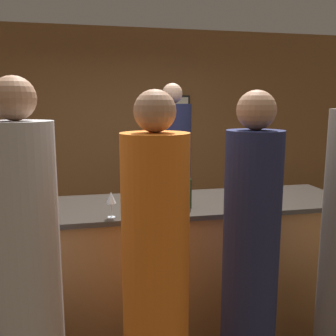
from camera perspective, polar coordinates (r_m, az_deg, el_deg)
ground_plane at (r=3.27m, az=-2.30°, el=-23.69°), size 14.00×14.00×0.00m
back_wall at (r=5.19m, az=-6.95°, el=5.22°), size 8.00×0.08×2.80m
bar_counter at (r=3.01m, az=-2.37°, el=-15.19°), size 3.08×0.76×1.06m
bartender at (r=3.81m, az=0.63°, el=-3.50°), size 0.38×0.38×2.00m
guest_0 at (r=2.10m, az=-20.77°, el=-16.36°), size 0.35×0.35×1.93m
guest_1 at (r=2.08m, az=-1.87°, el=-16.86°), size 0.36×0.36×1.88m
guest_3 at (r=2.32m, az=12.43°, el=-13.91°), size 0.33×0.33×1.88m
wine_bottle_1 at (r=2.71m, az=2.91°, el=-3.69°), size 0.07×0.07×0.28m
ice_bucket at (r=3.29m, az=11.12°, el=-1.76°), size 0.19×0.19×0.19m
wine_glass_0 at (r=3.04m, az=14.27°, el=-2.30°), size 0.07×0.07×0.16m
wine_glass_1 at (r=2.48m, az=-8.68°, el=-4.60°), size 0.07×0.07×0.18m
wine_glass_2 at (r=2.50m, az=-18.92°, el=-5.17°), size 0.08×0.08×0.15m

